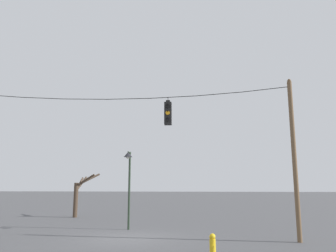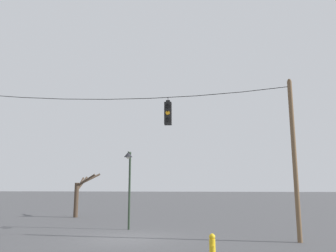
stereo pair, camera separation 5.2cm
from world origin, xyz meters
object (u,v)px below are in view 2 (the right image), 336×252
bare_tree (79,193)px  street_lamp (129,171)px  traffic_light_near_right_pole (168,113)px  fire_hydrant (212,244)px  utility_pole_right (294,157)px

bare_tree → street_lamp: bearing=-52.1°
street_lamp → traffic_light_near_right_pole: bearing=-51.0°
street_lamp → fire_hydrant: 8.04m
street_lamp → bare_tree: size_ratio=1.29×
bare_tree → fire_hydrant: bearing=-53.2°
fire_hydrant → bare_tree: bearing=126.8°
bare_tree → utility_pole_right: bearing=-36.3°
bare_tree → fire_hydrant: size_ratio=4.48×
traffic_light_near_right_pole → fire_hydrant: size_ratio=1.79×
utility_pole_right → traffic_light_near_right_pole: size_ratio=5.52×
utility_pole_right → street_lamp: size_ratio=1.71×
utility_pole_right → street_lamp: bearing=159.5°
traffic_light_near_right_pole → street_lamp: size_ratio=0.31×
utility_pole_right → fire_hydrant: 5.93m
utility_pole_right → fire_hydrant: size_ratio=9.85×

